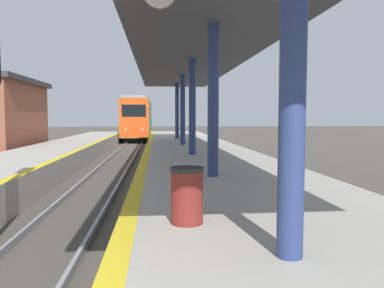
% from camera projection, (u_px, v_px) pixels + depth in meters
% --- Properties ---
extents(train, '(2.80, 17.37, 4.60)m').
position_uv_depth(train, '(138.00, 119.00, 43.36)').
color(train, black).
rests_on(train, ground).
extents(station_canopy, '(4.72, 28.78, 4.17)m').
position_uv_depth(station_canopy, '(192.00, 59.00, 15.35)').
color(station_canopy, navy).
rests_on(station_canopy, platform_right).
extents(trash_bin, '(0.50, 0.50, 0.83)m').
position_uv_depth(trash_bin, '(187.00, 195.00, 5.51)').
color(trash_bin, maroon).
rests_on(trash_bin, platform_right).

